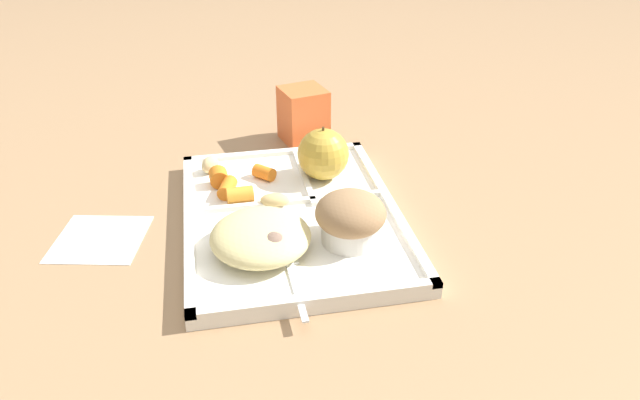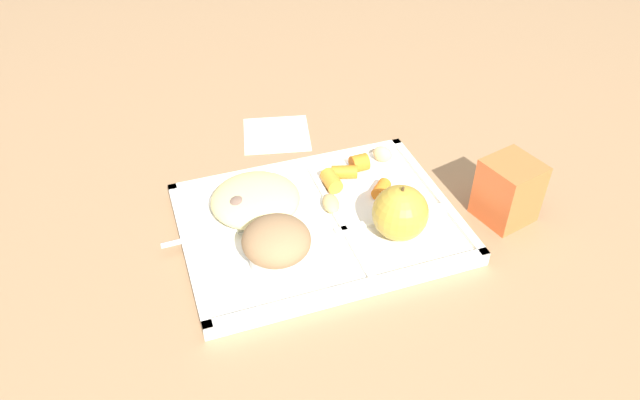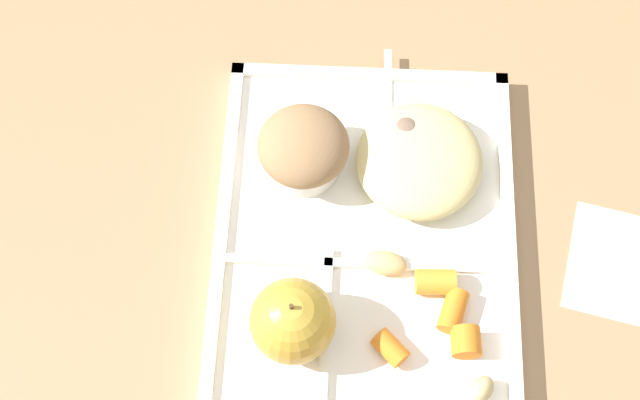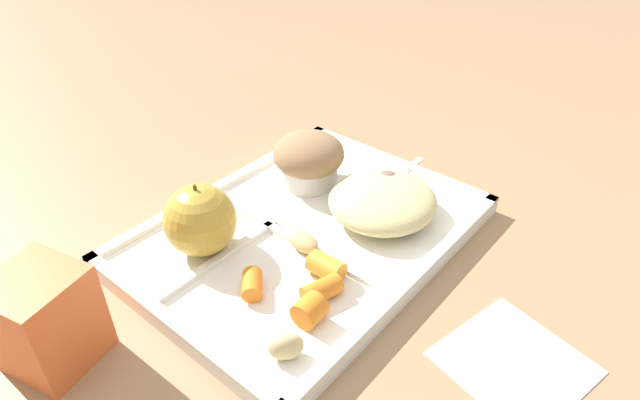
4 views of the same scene
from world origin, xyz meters
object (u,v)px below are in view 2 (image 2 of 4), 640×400
lunch_tray (319,224)px  plastic_fork (229,230)px  green_apple (400,213)px  milk_carton (508,191)px  bran_muffin (277,245)px

lunch_tray → plastic_fork: 0.12m
green_apple → milk_carton: (-0.17, -0.00, -0.01)m
plastic_fork → lunch_tray: bearing=170.4°
green_apple → plastic_fork: 0.23m
green_apple → bran_muffin: green_apple is taller
lunch_tray → milk_carton: milk_carton is taller
lunch_tray → green_apple: size_ratio=4.67×
bran_muffin → plastic_fork: bran_muffin is taller
green_apple → plastic_fork: size_ratio=0.52×
green_apple → milk_carton: bearing=-179.8°
bran_muffin → milk_carton: (-0.33, -0.00, -0.00)m
bran_muffin → plastic_fork: size_ratio=0.57×
lunch_tray → plastic_fork: bearing=-9.6°
plastic_fork → bran_muffin: bearing=118.9°
plastic_fork → milk_carton: bearing=168.0°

